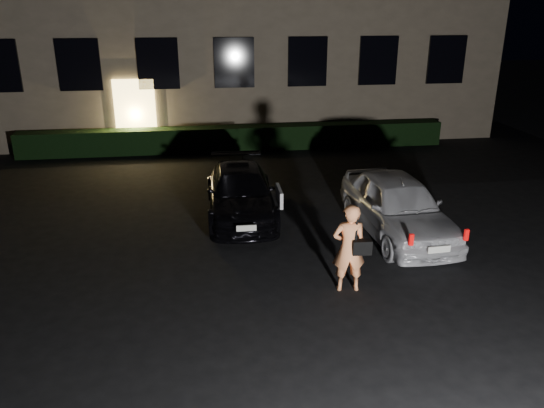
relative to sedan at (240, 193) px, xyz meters
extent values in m
plane|color=black|center=(0.40, -4.21, -0.58)|extent=(80.00, 80.00, 0.00)
cube|color=#FFD76F|center=(-3.10, 6.73, 0.67)|extent=(1.40, 0.10, 2.50)
cube|color=black|center=(-4.80, 6.73, 2.42)|extent=(1.40, 0.10, 1.70)
cube|color=black|center=(-2.20, 6.73, 2.42)|extent=(1.40, 0.10, 1.70)
cube|color=black|center=(0.40, 6.73, 2.42)|extent=(1.40, 0.10, 1.70)
cube|color=black|center=(3.00, 6.73, 2.42)|extent=(1.40, 0.10, 1.70)
cube|color=black|center=(5.60, 6.73, 2.42)|extent=(1.40, 0.10, 1.70)
cube|color=black|center=(8.20, 6.73, 2.42)|extent=(1.40, 0.10, 1.70)
cube|color=black|center=(0.40, 6.29, -0.15)|extent=(15.00, 0.70, 0.85)
imported|color=black|center=(0.00, 0.00, 0.00)|extent=(1.71, 4.00, 1.15)
cube|color=white|center=(0.85, -0.75, 0.14)|extent=(0.09, 0.82, 0.38)
cube|color=silver|center=(-0.05, -2.05, -0.07)|extent=(0.42, 0.05, 0.13)
imported|color=silver|center=(3.38, -1.66, 0.11)|extent=(1.83, 4.08, 1.36)
cube|color=red|center=(2.92, -3.60, 0.17)|extent=(0.08, 0.06, 0.23)
cube|color=red|center=(4.05, -3.54, 0.17)|extent=(0.08, 0.06, 0.23)
cube|color=silver|center=(3.49, -3.62, -0.06)|extent=(0.46, 0.07, 0.13)
imported|color=#FF985C|center=(1.60, -3.96, 0.25)|extent=(0.63, 0.44, 1.66)
cube|color=black|center=(1.80, -4.09, 0.31)|extent=(0.35, 0.17, 0.26)
cube|color=black|center=(1.69, -4.04, 0.69)|extent=(0.04, 0.06, 0.52)
camera|label=1|loc=(-0.95, -12.23, 4.30)|focal=35.00mm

